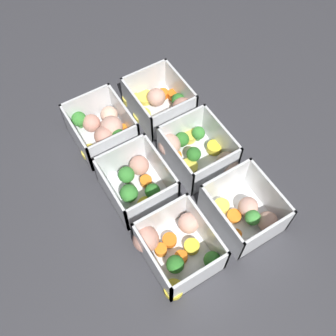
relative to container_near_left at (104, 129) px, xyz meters
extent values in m
plane|color=#38383D|center=(0.16, 0.07, -0.03)|extent=(4.00, 4.00, 0.00)
cube|color=white|center=(0.00, -0.01, -0.02)|extent=(0.13, 0.12, 0.00)
cube|color=white|center=(0.00, -0.06, 0.01)|extent=(0.13, 0.01, 0.08)
cube|color=white|center=(0.00, 0.05, 0.01)|extent=(0.13, 0.01, 0.08)
cube|color=white|center=(-0.06, -0.01, 0.01)|extent=(0.01, 0.12, 0.08)
cube|color=white|center=(0.06, -0.01, 0.01)|extent=(0.01, 0.12, 0.08)
sphere|color=tan|center=(0.02, -0.01, 0.00)|extent=(0.06, 0.06, 0.04)
sphere|color=tan|center=(-0.03, -0.01, 0.00)|extent=(0.05, 0.05, 0.04)
cylinder|color=orange|center=(0.01, 0.04, -0.02)|extent=(0.04, 0.04, 0.01)
sphere|color=beige|center=(-0.03, 0.03, 0.00)|extent=(0.04, 0.04, 0.04)
sphere|color=#D19E8C|center=(0.01, 0.02, 0.00)|extent=(0.05, 0.05, 0.05)
cylinder|color=#407A37|center=(0.04, 0.02, -0.02)|extent=(0.01, 0.01, 0.01)
sphere|color=#2D7228|center=(0.04, 0.02, 0.00)|extent=(0.03, 0.03, 0.03)
cylinder|color=#DBC647|center=(0.03, -0.05, -0.02)|extent=(0.05, 0.05, 0.01)
cylinder|color=yellow|center=(0.04, 0.04, -0.02)|extent=(0.05, 0.05, 0.01)
cylinder|color=orange|center=(0.06, -0.05, -0.02)|extent=(0.03, 0.03, 0.01)
cylinder|color=#49883F|center=(-0.05, -0.03, -0.02)|extent=(0.01, 0.01, 0.01)
sphere|color=#388433|center=(-0.05, -0.03, 0.00)|extent=(0.03, 0.03, 0.03)
cube|color=white|center=(0.16, -0.01, -0.02)|extent=(0.13, 0.12, 0.00)
cube|color=white|center=(0.16, -0.06, 0.01)|extent=(0.13, 0.01, 0.08)
cube|color=white|center=(0.16, 0.05, 0.01)|extent=(0.13, 0.01, 0.08)
cube|color=white|center=(0.09, -0.01, 0.01)|extent=(0.01, 0.12, 0.08)
cube|color=white|center=(0.22, -0.01, 0.01)|extent=(0.01, 0.12, 0.08)
sphere|color=tan|center=(0.12, 0.02, 0.00)|extent=(0.06, 0.06, 0.04)
cylinder|color=#49883F|center=(0.17, -0.03, -0.01)|extent=(0.01, 0.01, 0.02)
sphere|color=#388433|center=(0.17, -0.03, 0.01)|extent=(0.04, 0.04, 0.04)
cylinder|color=orange|center=(0.20, 0.02, -0.01)|extent=(0.03, 0.03, 0.02)
cylinder|color=yellow|center=(0.20, -0.01, -0.02)|extent=(0.05, 0.05, 0.01)
cylinder|color=#49883F|center=(0.13, -0.01, -0.02)|extent=(0.01, 0.01, 0.01)
sphere|color=#388433|center=(0.13, -0.01, 0.00)|extent=(0.03, 0.03, 0.03)
cylinder|color=orange|center=(0.15, 0.02, -0.02)|extent=(0.03, 0.03, 0.01)
cylinder|color=#407A37|center=(0.18, 0.01, -0.02)|extent=(0.01, 0.01, 0.01)
sphere|color=#2D7228|center=(0.18, 0.01, 0.00)|extent=(0.03, 0.03, 0.03)
cube|color=white|center=(0.31, -0.01, -0.02)|extent=(0.13, 0.12, 0.00)
cube|color=white|center=(0.31, -0.06, 0.01)|extent=(0.13, 0.01, 0.08)
cube|color=white|center=(0.31, 0.05, 0.01)|extent=(0.13, 0.01, 0.08)
cube|color=white|center=(0.25, -0.01, 0.01)|extent=(0.01, 0.12, 0.08)
cube|color=white|center=(0.37, -0.01, 0.01)|extent=(0.01, 0.12, 0.08)
sphere|color=#D19E8C|center=(0.28, 0.04, 0.00)|extent=(0.05, 0.05, 0.04)
cylinder|color=orange|center=(0.29, -0.03, -0.01)|extent=(0.03, 0.03, 0.02)
cylinder|color=yellow|center=(0.31, 0.02, -0.02)|extent=(0.03, 0.03, 0.01)
cylinder|color=#49883F|center=(0.36, 0.03, -0.02)|extent=(0.01, 0.01, 0.01)
sphere|color=#388433|center=(0.36, 0.03, 0.00)|extent=(0.03, 0.03, 0.03)
cylinder|color=yellow|center=(0.36, -0.05, -0.01)|extent=(0.05, 0.05, 0.02)
cylinder|color=orange|center=(0.32, -0.01, -0.02)|extent=(0.03, 0.03, 0.01)
cylinder|color=orange|center=(0.28, -0.01, -0.02)|extent=(0.03, 0.03, 0.01)
cylinder|color=#407A37|center=(0.33, -0.03, -0.02)|extent=(0.01, 0.01, 0.01)
sphere|color=#2D7228|center=(0.33, -0.03, 0.00)|extent=(0.03, 0.03, 0.03)
sphere|color=tan|center=(0.26, -0.05, 0.00)|extent=(0.07, 0.07, 0.05)
cube|color=white|center=(0.00, 0.14, -0.02)|extent=(0.13, 0.12, 0.00)
cube|color=white|center=(0.00, 0.08, 0.01)|extent=(0.13, 0.01, 0.08)
cube|color=white|center=(0.00, 0.19, 0.01)|extent=(0.13, 0.01, 0.08)
cube|color=white|center=(-0.06, 0.14, 0.01)|extent=(0.01, 0.12, 0.08)
cube|color=white|center=(0.06, 0.14, 0.01)|extent=(0.01, 0.12, 0.08)
cylinder|color=#407A37|center=(0.02, 0.18, -0.02)|extent=(0.01, 0.01, 0.01)
sphere|color=#2D7228|center=(0.02, 0.18, 0.00)|extent=(0.03, 0.03, 0.03)
cylinder|color=yellow|center=(0.03, 0.10, -0.02)|extent=(0.04, 0.04, 0.01)
cylinder|color=orange|center=(-0.03, 0.17, -0.02)|extent=(0.04, 0.04, 0.01)
cylinder|color=#DBC647|center=(0.00, 0.09, -0.02)|extent=(0.05, 0.05, 0.01)
cylinder|color=#DBC647|center=(-0.05, 0.09, -0.01)|extent=(0.05, 0.05, 0.02)
cylinder|color=#DBC647|center=(-0.04, 0.13, -0.02)|extent=(0.05, 0.05, 0.01)
cylinder|color=orange|center=(-0.02, 0.18, -0.01)|extent=(0.03, 0.03, 0.02)
sphere|color=#D19E8C|center=(-0.02, 0.14, 0.00)|extent=(0.04, 0.04, 0.04)
cylinder|color=orange|center=(0.04, 0.15, -0.01)|extent=(0.03, 0.03, 0.02)
sphere|color=tan|center=(0.04, 0.17, 0.00)|extent=(0.05, 0.05, 0.04)
cube|color=white|center=(0.16, 0.14, -0.02)|extent=(0.13, 0.12, 0.00)
cube|color=white|center=(0.16, 0.08, 0.01)|extent=(0.13, 0.01, 0.08)
cube|color=white|center=(0.16, 0.19, 0.01)|extent=(0.13, 0.01, 0.08)
cube|color=white|center=(0.09, 0.14, 0.01)|extent=(0.01, 0.12, 0.08)
cube|color=white|center=(0.22, 0.14, 0.01)|extent=(0.01, 0.12, 0.08)
cylinder|color=orange|center=(0.13, 0.10, -0.02)|extent=(0.03, 0.03, 0.01)
cylinder|color=#49883F|center=(0.11, 0.17, -0.02)|extent=(0.01, 0.01, 0.01)
sphere|color=#388433|center=(0.11, 0.17, 0.00)|extent=(0.03, 0.03, 0.03)
cylinder|color=#DBC647|center=(0.17, 0.11, -0.01)|extent=(0.05, 0.05, 0.02)
cylinder|color=#407A37|center=(0.11, 0.13, -0.02)|extent=(0.01, 0.01, 0.01)
sphere|color=#2D7228|center=(0.11, 0.13, 0.00)|extent=(0.03, 0.03, 0.03)
cylinder|color=yellow|center=(0.16, 0.18, -0.01)|extent=(0.04, 0.04, 0.02)
sphere|color=beige|center=(0.21, 0.17, 0.00)|extent=(0.06, 0.06, 0.05)
sphere|color=#D19E8C|center=(0.11, 0.10, 0.00)|extent=(0.05, 0.05, 0.05)
cylinder|color=#DBC647|center=(0.10, 0.15, -0.01)|extent=(0.04, 0.04, 0.02)
cylinder|color=#407A37|center=(0.15, 0.13, -0.02)|extent=(0.01, 0.01, 0.01)
sphere|color=#2D7228|center=(0.15, 0.13, 0.00)|extent=(0.03, 0.03, 0.03)
cube|color=white|center=(0.31, 0.14, -0.02)|extent=(0.13, 0.12, 0.00)
cube|color=white|center=(0.31, 0.08, 0.01)|extent=(0.13, 0.01, 0.08)
cube|color=white|center=(0.31, 0.19, 0.01)|extent=(0.13, 0.01, 0.08)
cube|color=white|center=(0.25, 0.14, 0.01)|extent=(0.01, 0.12, 0.08)
cube|color=white|center=(0.37, 0.14, 0.01)|extent=(0.01, 0.12, 0.08)
cylinder|color=#DBC647|center=(0.27, 0.11, -0.02)|extent=(0.04, 0.04, 0.01)
cylinder|color=orange|center=(0.30, 0.12, -0.02)|extent=(0.03, 0.03, 0.01)
sphere|color=#D19E8C|center=(0.31, 0.15, 0.00)|extent=(0.05, 0.05, 0.04)
sphere|color=#D19E8C|center=(0.35, 0.16, 0.00)|extent=(0.05, 0.05, 0.04)
cylinder|color=#519448|center=(0.33, 0.14, -0.02)|extent=(0.01, 0.01, 0.01)
sphere|color=#42933D|center=(0.33, 0.14, 0.00)|extent=(0.03, 0.03, 0.03)
cylinder|color=orange|center=(0.34, 0.10, -0.02)|extent=(0.03, 0.03, 0.01)
camera|label=1|loc=(0.50, -0.15, 0.67)|focal=42.00mm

